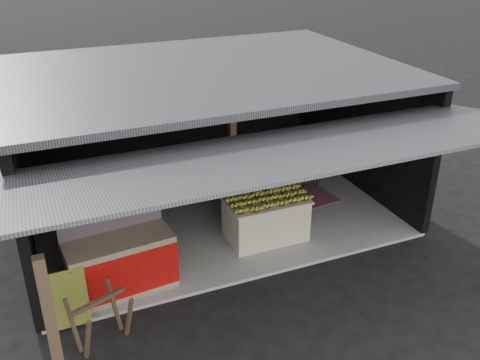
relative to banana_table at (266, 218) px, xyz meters
name	(u,v)px	position (x,y,z in m)	size (l,w,h in m)	color
ground	(259,279)	(-0.62, -1.06, -0.47)	(80.00, 80.00, 0.00)	black
concrete_slab	(209,210)	(-0.62, 1.44, -0.44)	(7.00, 5.00, 0.06)	gray
shophouse	(201,111)	(-0.61, 1.76, 1.63)	(7.40, 7.29, 3.02)	black
banana_table	(266,218)	(0.00, 0.00, 0.00)	(1.50, 0.93, 0.82)	silver
banana_pile	(266,195)	(0.00, 0.00, 0.49)	(1.38, 0.83, 0.16)	gold
white_crate	(254,195)	(0.11, 0.77, 0.10)	(0.98, 0.72, 1.02)	white
neighbor_stall	(120,261)	(-2.80, -0.49, 0.10)	(1.73, 0.91, 1.72)	#998466
green_signboard	(67,299)	(-3.69, -1.03, 0.03)	(0.59, 0.04, 0.88)	black
sawhorse	(101,316)	(-3.30, -1.60, 0.03)	(0.91, 0.90, 0.79)	#503A28
water_barrel	(296,212)	(0.79, 0.28, -0.18)	(0.32, 0.32, 0.47)	#0E339C
plastic_chair	(309,165)	(1.87, 1.70, 0.06)	(0.46, 0.46, 0.81)	#0A1337
magenta_rug	(299,199)	(1.34, 1.11, -0.41)	(1.50, 1.00, 0.01)	maroon
picture_frames	(164,92)	(-0.78, 3.83, 1.46)	(1.62, 0.04, 0.46)	black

